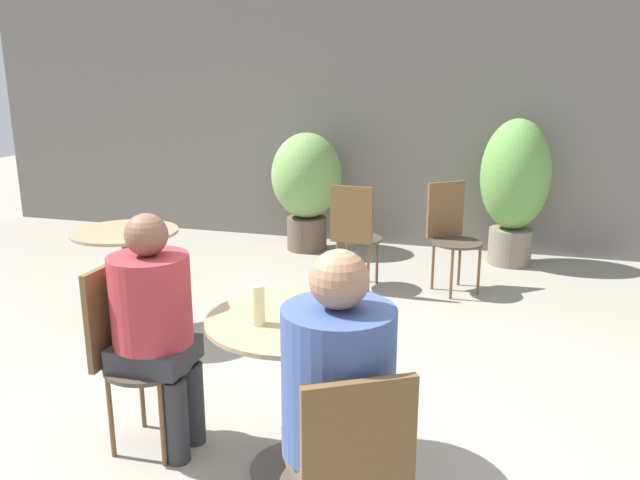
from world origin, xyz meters
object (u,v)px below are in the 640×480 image
at_px(cafe_table_far, 127,258).
at_px(seated_person_1, 337,399).
at_px(bistro_chair_1, 350,476).
at_px(seated_person_0, 155,316).
at_px(bistro_chair_0, 128,342).
at_px(beer_glass_1, 258,305).
at_px(cafe_table_near, 295,356).
at_px(potted_plant_0, 307,182).
at_px(beer_glass_0, 329,298).
at_px(bistro_chair_2, 451,227).
at_px(bistro_chair_3, 355,229).
at_px(potted_plant_1, 515,183).

height_order(cafe_table_far, seated_person_1, seated_person_1).
xyz_separation_m(bistro_chair_1, seated_person_0, (-1.11, 0.71, 0.15)).
distance_m(bistro_chair_0, bistro_chair_1, 1.45).
distance_m(seated_person_0, beer_glass_1, 0.58).
relative_size(cafe_table_near, beer_glass_1, 4.46).
relative_size(bistro_chair_1, potted_plant_0, 0.75).
bearing_deg(beer_glass_1, beer_glass_0, 39.30).
bearing_deg(beer_glass_0, bistro_chair_2, 83.48).
xyz_separation_m(bistro_chair_0, seated_person_1, (1.19, -0.58, 0.19)).
bearing_deg(cafe_table_far, bistro_chair_3, 46.08).
height_order(bistro_chair_0, bistro_chair_1, same).
xyz_separation_m(bistro_chair_3, seated_person_1, (0.67, -3.12, 0.19)).
height_order(bistro_chair_2, beer_glass_0, bistro_chair_2).
distance_m(bistro_chair_1, potted_plant_0, 4.67).
bearing_deg(bistro_chair_1, potted_plant_0, -101.47).
distance_m(bistro_chair_2, potted_plant_0, 1.79).
bearing_deg(beer_glass_0, bistro_chair_0, -173.52).
height_order(bistro_chair_0, potted_plant_0, potted_plant_0).
bearing_deg(potted_plant_1, seated_person_0, -113.50).
bearing_deg(bistro_chair_3, bistro_chair_2, -155.60).
bearing_deg(bistro_chair_1, cafe_table_far, -73.65).
height_order(seated_person_0, beer_glass_0, seated_person_0).
height_order(seated_person_1, beer_glass_0, seated_person_1).
height_order(seated_person_0, potted_plant_1, potted_plant_1).
bearing_deg(seated_person_1, cafe_table_near, -90.00).
bearing_deg(seated_person_0, bistro_chair_1, -123.40).
distance_m(bistro_chair_2, beer_glass_1, 2.99).
height_order(bistro_chair_1, bistro_chair_3, same).
distance_m(beer_glass_0, potted_plant_0, 3.79).
relative_size(cafe_table_far, bistro_chair_1, 0.82).
relative_size(bistro_chair_2, seated_person_0, 0.78).
height_order(beer_glass_0, potted_plant_1, potted_plant_1).
bearing_deg(seated_person_0, bistro_chair_3, -8.62).
distance_m(potted_plant_0, potted_plant_1, 2.06).
xyz_separation_m(cafe_table_near, potted_plant_0, (-1.11, 3.68, 0.14)).
bearing_deg(bistro_chair_3, potted_plant_1, -132.08).
height_order(bistro_chair_1, seated_person_1, seated_person_1).
xyz_separation_m(beer_glass_0, potted_plant_1, (0.82, 3.64, -0.03)).
distance_m(bistro_chair_3, seated_person_1, 3.20).
bearing_deg(potted_plant_0, seated_person_0, -83.41).
bearing_deg(bistro_chair_2, beer_glass_1, -140.77).
height_order(bistro_chair_1, potted_plant_1, potted_plant_1).
relative_size(bistro_chair_2, potted_plant_0, 0.75).
bearing_deg(potted_plant_0, bistro_chair_1, -70.79).
bearing_deg(beer_glass_0, seated_person_0, -172.42).
distance_m(cafe_table_near, potted_plant_1, 3.86).
xyz_separation_m(cafe_table_far, potted_plant_1, (2.57, 2.55, 0.24)).
bearing_deg(potted_plant_0, beer_glass_1, -75.47).
xyz_separation_m(cafe_table_far, bistro_chair_3, (1.30, 1.35, -0.02)).
xyz_separation_m(cafe_table_far, beer_glass_0, (1.75, -1.09, 0.27)).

